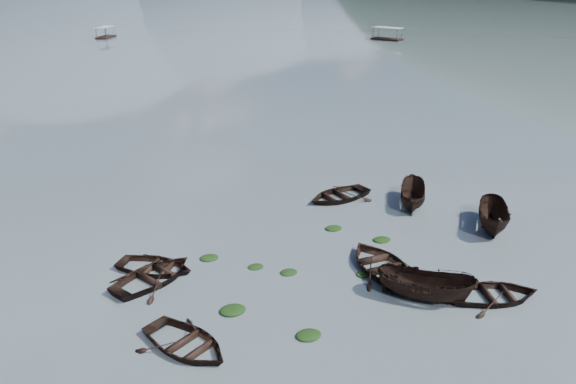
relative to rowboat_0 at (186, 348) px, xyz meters
name	(u,v)px	position (x,y,z in m)	size (l,w,h in m)	color
ground_plane	(375,333)	(7.93, -1.54, 0.00)	(2400.00, 2400.00, 0.00)	#536168
rowboat_0	(186,348)	(0.00, 0.00, 0.00)	(3.10, 4.34, 0.90)	black
rowboat_1	(154,281)	(-0.71, 5.90, 0.00)	(3.28, 4.59, 0.95)	black
rowboat_2	(424,299)	(11.35, 0.12, 0.00)	(1.75, 4.64, 1.79)	black
rowboat_3	(381,270)	(10.73, 3.32, 0.00)	(3.53, 4.95, 1.03)	black
rowboat_4	(494,299)	(14.57, -0.89, 0.00)	(3.12, 4.37, 0.90)	black
rowboat_5	(492,229)	(19.37, 5.62, 0.00)	(1.78, 4.73, 1.83)	black
rowboat_6	(155,271)	(-0.57, 6.91, 0.00)	(2.97, 4.16, 0.86)	black
rowboat_7	(339,199)	(12.37, 12.88, 0.00)	(3.32, 4.65, 0.96)	black
rowboat_8	(411,205)	(16.54, 10.37, 0.00)	(1.63, 4.33, 1.67)	black
weed_clump_0	(233,312)	(2.45, 2.00, 0.00)	(1.24, 1.01, 0.27)	black
weed_clump_1	(289,273)	(5.99, 4.50, 0.00)	(0.92, 0.74, 0.20)	black
weed_clump_2	(308,336)	(5.12, -0.84, 0.00)	(1.13, 0.91, 0.25)	black
weed_clump_3	(364,275)	(9.62, 3.10, 0.00)	(0.84, 0.71, 0.19)	black
weed_clump_4	(382,240)	(12.30, 6.33, 0.00)	(1.05, 0.83, 0.22)	black
weed_clump_5	(209,259)	(2.36, 7.32, 0.00)	(1.03, 0.83, 0.22)	black
weed_clump_6	(256,267)	(4.52, 5.61, 0.00)	(0.85, 0.71, 0.18)	black
weed_clump_7	(333,229)	(10.22, 8.62, 0.00)	(1.03, 0.82, 0.22)	black
pontoon_centre	(106,38)	(-0.19, 112.59, 0.00)	(2.47, 5.93, 2.27)	black
pontoon_right	(387,40)	(56.33, 89.98, 0.00)	(2.71, 6.51, 2.50)	black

